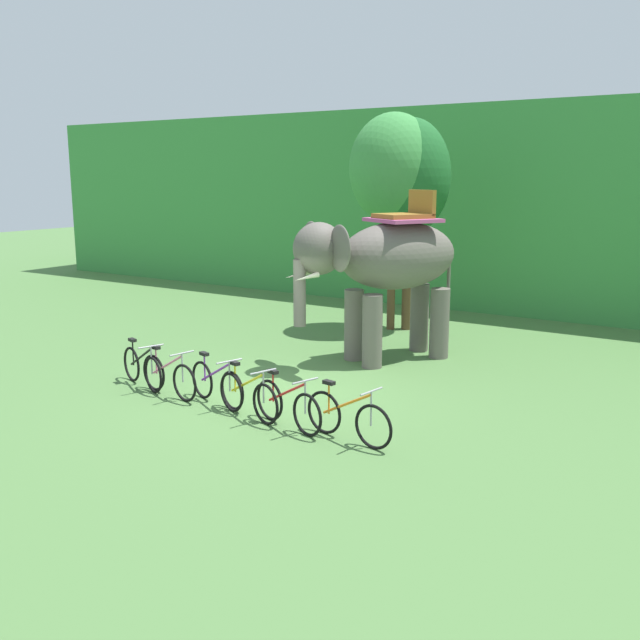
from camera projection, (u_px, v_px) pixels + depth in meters
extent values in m
plane|color=#4C753D|center=(277.00, 393.00, 13.54)|extent=(80.00, 80.00, 0.00)
cube|color=#3D8E42|center=(502.00, 206.00, 23.54)|extent=(36.00, 6.00, 6.16)
cylinder|color=brown|center=(391.00, 274.00, 18.91)|extent=(0.22, 0.22, 2.99)
ellipsoid|color=#3D8E42|center=(394.00, 168.00, 18.36)|extent=(2.33, 2.33, 2.85)
cylinder|color=brown|center=(408.00, 279.00, 18.94)|extent=(0.29, 0.29, 2.72)
ellipsoid|color=#1E6028|center=(410.00, 176.00, 18.39)|extent=(2.10, 2.10, 2.99)
ellipsoid|color=#665E56|center=(398.00, 256.00, 15.67)|extent=(2.65, 3.21, 1.50)
cylinder|color=#665E56|center=(372.00, 331.00, 15.23)|extent=(0.44, 0.44, 1.60)
cylinder|color=#665E56|center=(354.00, 325.00, 15.90)|extent=(0.44, 0.44, 1.60)
cylinder|color=#665E56|center=(439.00, 323.00, 16.06)|extent=(0.44, 0.44, 1.60)
cylinder|color=#665E56|center=(419.00, 317.00, 16.72)|extent=(0.44, 0.44, 1.60)
ellipsoid|color=#665E56|center=(319.00, 249.00, 14.70)|extent=(1.41, 1.45, 1.10)
ellipsoid|color=#665E56|center=(340.00, 249.00, 14.22)|extent=(0.81, 0.55, 0.96)
ellipsoid|color=#665E56|center=(311.00, 243.00, 15.29)|extent=(0.81, 0.55, 0.96)
cylinder|color=#665E56|center=(300.00, 293.00, 14.67)|extent=(0.26, 0.26, 1.40)
cone|color=beige|center=(306.00, 277.00, 14.43)|extent=(0.38, 0.55, 0.21)
cone|color=beige|center=(297.00, 275.00, 14.81)|extent=(0.38, 0.55, 0.21)
cube|color=#BF4C8C|center=(403.00, 220.00, 15.56)|extent=(1.80, 1.79, 0.08)
cube|color=olive|center=(403.00, 216.00, 15.54)|extent=(1.33, 1.40, 0.10)
cube|color=olive|center=(422.00, 203.00, 15.71)|extent=(0.83, 0.53, 0.56)
cylinder|color=#665E56|center=(449.00, 272.00, 16.41)|extent=(0.08, 0.08, 0.90)
torus|color=black|center=(132.00, 364.00, 14.28)|extent=(0.69, 0.28, 0.71)
torus|color=black|center=(153.00, 375.00, 13.51)|extent=(0.69, 0.28, 0.71)
cylinder|color=black|center=(141.00, 357.00, 13.87)|extent=(0.93, 0.36, 0.54)
cylinder|color=black|center=(133.00, 353.00, 14.15)|extent=(0.03, 0.03, 0.52)
cube|color=black|center=(132.00, 340.00, 14.10)|extent=(0.22, 0.16, 0.06)
cylinder|color=#9E9EA3|center=(151.00, 360.00, 13.49)|extent=(0.03, 0.03, 0.55)
cylinder|color=#9E9EA3|center=(151.00, 346.00, 13.44)|extent=(0.20, 0.50, 0.03)
torus|color=black|center=(154.00, 373.00, 13.67)|extent=(0.71, 0.19, 0.71)
torus|color=black|center=(185.00, 383.00, 12.99)|extent=(0.71, 0.19, 0.71)
cylinder|color=pink|center=(167.00, 365.00, 13.29)|extent=(0.96, 0.23, 0.54)
cylinder|color=pink|center=(156.00, 361.00, 13.55)|extent=(0.03, 0.03, 0.52)
cube|color=black|center=(156.00, 347.00, 13.49)|extent=(0.22, 0.14, 0.06)
cylinder|color=#9E9EA3|center=(182.00, 368.00, 12.97)|extent=(0.03, 0.03, 0.55)
cylinder|color=#9E9EA3|center=(182.00, 353.00, 12.91)|extent=(0.13, 0.52, 0.03)
torus|color=black|center=(202.00, 380.00, 13.19)|extent=(0.69, 0.27, 0.71)
torus|color=black|center=(231.00, 392.00, 12.44)|extent=(0.69, 0.27, 0.71)
cylinder|color=purple|center=(215.00, 372.00, 12.78)|extent=(0.94, 0.34, 0.54)
cylinder|color=purple|center=(205.00, 367.00, 13.06)|extent=(0.03, 0.03, 0.52)
cube|color=black|center=(204.00, 354.00, 13.01)|extent=(0.22, 0.16, 0.06)
cylinder|color=#9E9EA3|center=(230.00, 376.00, 12.42)|extent=(0.03, 0.03, 0.55)
cylinder|color=#9E9EA3|center=(229.00, 361.00, 12.36)|extent=(0.19, 0.50, 0.03)
torus|color=black|center=(232.00, 390.00, 12.54)|extent=(0.69, 0.26, 0.71)
torus|color=black|center=(265.00, 404.00, 11.79)|extent=(0.69, 0.26, 0.71)
cylinder|color=yellow|center=(247.00, 383.00, 12.13)|extent=(0.94, 0.33, 0.54)
cylinder|color=yellow|center=(235.00, 377.00, 12.41)|extent=(0.03, 0.03, 0.52)
cube|color=black|center=(235.00, 363.00, 12.36)|extent=(0.22, 0.15, 0.06)
cylinder|color=#9E9EA3|center=(263.00, 387.00, 11.77)|extent=(0.03, 0.03, 0.55)
cylinder|color=#9E9EA3|center=(263.00, 372.00, 11.72)|extent=(0.19, 0.51, 0.03)
torus|color=black|center=(270.00, 400.00, 12.01)|extent=(0.69, 0.25, 0.71)
torus|color=black|center=(307.00, 415.00, 11.26)|extent=(0.69, 0.25, 0.71)
cylinder|color=red|center=(287.00, 392.00, 11.60)|extent=(0.94, 0.33, 0.54)
cylinder|color=red|center=(273.00, 387.00, 11.88)|extent=(0.03, 0.03, 0.52)
cube|color=black|center=(273.00, 372.00, 11.83)|extent=(0.22, 0.15, 0.06)
cylinder|color=#9E9EA3|center=(305.00, 397.00, 11.24)|extent=(0.03, 0.03, 0.55)
cylinder|color=#9E9EA3|center=(305.00, 381.00, 11.19)|extent=(0.18, 0.51, 0.03)
torus|color=black|center=(324.00, 412.00, 11.38)|extent=(0.71, 0.17, 0.71)
torus|color=black|center=(373.00, 427.00, 10.72)|extent=(0.71, 0.17, 0.71)
cylinder|color=orange|center=(347.00, 404.00, 11.01)|extent=(0.96, 0.20, 0.54)
cylinder|color=orange|center=(329.00, 398.00, 11.26)|extent=(0.03, 0.03, 0.52)
cube|color=black|center=(329.00, 383.00, 11.21)|extent=(0.21, 0.13, 0.06)
cylinder|color=#9E9EA3|center=(371.00, 409.00, 10.70)|extent=(0.03, 0.03, 0.55)
cylinder|color=#9E9EA3|center=(371.00, 391.00, 10.64)|extent=(0.12, 0.52, 0.03)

